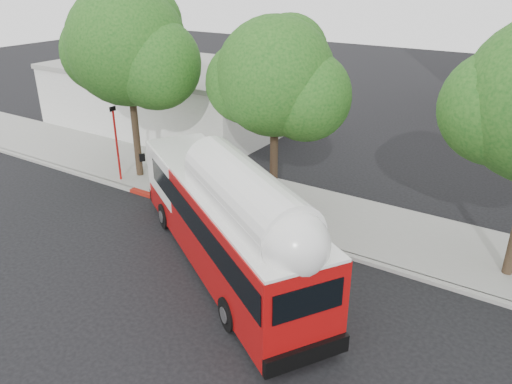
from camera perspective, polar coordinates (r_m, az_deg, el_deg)
ground at (r=18.46m, az=-5.01°, el=-9.60°), size 120.00×120.00×0.00m
sidewalk at (r=23.19m, az=4.73°, el=-1.88°), size 60.00×5.00×0.15m
curb_strip at (r=21.17m, az=1.39°, el=-4.50°), size 60.00×0.30×0.15m
red_curb_segment at (r=22.68m, az=-5.11°, el=-2.51°), size 10.00×0.32×0.16m
street_tree_left at (r=25.48m, az=-13.62°, el=15.37°), size 6.67×5.80×9.74m
street_tree_mid at (r=21.18m, az=3.25°, el=12.36°), size 5.75×5.00×8.62m
low_commercial_bldg at (r=36.02m, az=-9.53°, el=10.92°), size 16.20×10.20×4.25m
transit_bus at (r=18.09m, az=-3.57°, el=-3.73°), size 12.07×8.81×3.82m
signal_pole at (r=26.40m, az=-15.62°, el=5.27°), size 0.11×0.38×4.03m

